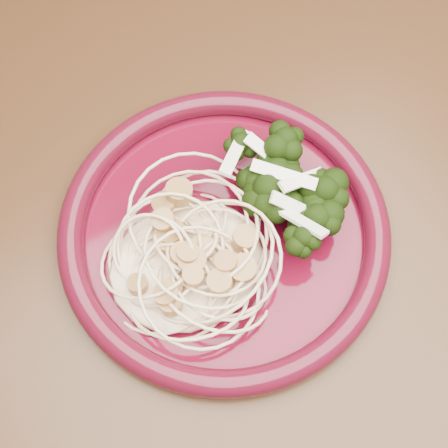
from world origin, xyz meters
name	(u,v)px	position (x,y,z in m)	size (l,w,h in m)	color
dining_table	(173,272)	(0.00, 0.00, 0.65)	(1.20, 0.80, 0.75)	#472814
dinner_plate	(224,230)	(0.04, -0.03, 0.76)	(0.32, 0.32, 0.02)	#520618
spaghetti_pile	(186,260)	(0.00, -0.04, 0.77)	(0.12, 0.11, 0.03)	beige
scallop_cluster	(184,243)	(0.00, -0.04, 0.80)	(0.11, 0.11, 0.04)	tan
broccoli_pile	(268,179)	(0.09, -0.02, 0.78)	(0.08, 0.13, 0.04)	black
onion_garnish	(271,160)	(0.09, -0.02, 0.81)	(0.05, 0.08, 0.05)	white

